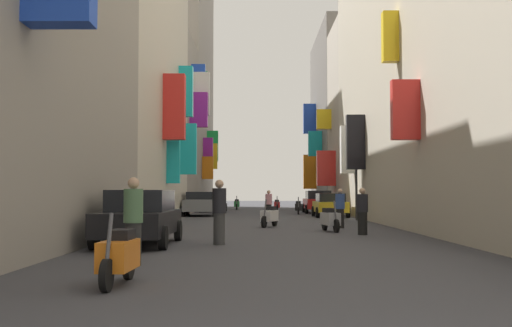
{
  "coord_description": "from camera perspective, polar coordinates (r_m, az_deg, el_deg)",
  "views": [
    {
      "loc": [
        -0.6,
        -3.21,
        1.43
      ],
      "look_at": [
        -0.7,
        23.34,
        2.67
      ],
      "focal_mm": 43.45,
      "sensor_mm": 36.0,
      "label": 1
    }
  ],
  "objects": [
    {
      "name": "building_left_mid_a",
      "position": [
        32.8,
        -12.99,
        9.49
      ],
      "size": [
        7.2,
        16.53,
        16.62
      ],
      "color": "#BCB29E",
      "rests_on": "ground"
    },
    {
      "name": "scooter_black",
      "position": [
        40.74,
        4.14,
        -4.02
      ],
      "size": [
        0.51,
        2.0,
        1.13
      ],
      "color": "black",
      "rests_on": "ground"
    },
    {
      "name": "pedestrian_near_right",
      "position": [
        12.39,
        -11.01,
        -5.26
      ],
      "size": [
        0.46,
        0.46,
        1.73
      ],
      "color": "#282828",
      "rests_on": "ground"
    },
    {
      "name": "parked_car_yellow",
      "position": [
        35.98,
        7.06,
        -3.77
      ],
      "size": [
        1.87,
        3.91,
        1.37
      ],
      "color": "gold",
      "rests_on": "ground"
    },
    {
      "name": "building_right_mid_a",
      "position": [
        46.07,
        10.98,
        4.06
      ],
      "size": [
        7.31,
        6.69,
        13.61
      ],
      "color": "#B2A899",
      "rests_on": "ground"
    },
    {
      "name": "parked_car_black",
      "position": [
        17.26,
        -10.38,
        -4.79
      ],
      "size": [
        1.9,
        4.48,
        1.49
      ],
      "color": "black",
      "rests_on": "ground"
    },
    {
      "name": "traffic_light_near_corner",
      "position": [
        32.43,
        9.43,
        0.11
      ],
      "size": [
        0.26,
        0.34,
        4.39
      ],
      "color": "#2D2D2D",
      "rests_on": "ground"
    },
    {
      "name": "pedestrian_mid_street",
      "position": [
        34.8,
        1.4,
        -3.76
      ],
      "size": [
        0.43,
        0.43,
        1.55
      ],
      "color": "black",
      "rests_on": "ground"
    },
    {
      "name": "parked_car_grey",
      "position": [
        37.95,
        -4.87,
        -3.65
      ],
      "size": [
        2.02,
        3.94,
        1.46
      ],
      "color": "slate",
      "rests_on": "ground"
    },
    {
      "name": "building_right_mid_c",
      "position": [
        56.86,
        8.92,
        3.89
      ],
      "size": [
        7.19,
        14.75,
        15.8
      ],
      "color": "slate",
      "rests_on": "ground"
    },
    {
      "name": "scooter_white",
      "position": [
        25.57,
        1.48,
        -4.84
      ],
      "size": [
        0.78,
        1.69,
        1.13
      ],
      "color": "silver",
      "rests_on": "ground"
    },
    {
      "name": "pedestrian_crossing",
      "position": [
        21.23,
        10.0,
        -4.38
      ],
      "size": [
        0.54,
        0.54,
        1.58
      ],
      "color": "black",
      "rests_on": "ground"
    },
    {
      "name": "pedestrian_near_left",
      "position": [
        16.99,
        -3.18,
        -4.49
      ],
      "size": [
        0.48,
        0.48,
        1.78
      ],
      "color": "#383838",
      "rests_on": "ground"
    },
    {
      "name": "scooter_red",
      "position": [
        48.35,
        2.16,
        -3.81
      ],
      "size": [
        0.45,
        1.94,
        1.13
      ],
      "color": "red",
      "rests_on": "ground"
    },
    {
      "name": "scooter_orange",
      "position": [
        9.87,
        -12.3,
        -8.25
      ],
      "size": [
        0.48,
        1.79,
        1.13
      ],
      "color": "orange",
      "rests_on": "ground"
    },
    {
      "name": "parked_car_silver",
      "position": [
        45.55,
        -3.71,
        -3.53
      ],
      "size": [
        1.87,
        3.92,
        1.4
      ],
      "color": "#B7B7BC",
      "rests_on": "ground"
    },
    {
      "name": "building_left_mid_b",
      "position": [
        44.06,
        -9.42,
        3.42
      ],
      "size": [
        7.26,
        7.48,
        12.11
      ],
      "color": "gray",
      "rests_on": "ground"
    },
    {
      "name": "building_left_mid_c",
      "position": [
        56.34,
        -7.38,
        6.86
      ],
      "size": [
        7.02,
        16.26,
        21.49
      ],
      "color": "gray",
      "rests_on": "ground"
    },
    {
      "name": "scooter_green",
      "position": [
        51.27,
        -1.56,
        -3.75
      ],
      "size": [
        0.45,
        1.93,
        1.13
      ],
      "color": "#287F3D",
      "rests_on": "ground"
    },
    {
      "name": "ground_plane",
      "position": [
        33.24,
        1.26,
        -5.13
      ],
      "size": [
        140.0,
        140.0,
        0.0
      ],
      "primitive_type": "plane",
      "color": "#38383D"
    },
    {
      "name": "parked_car_red",
      "position": [
        43.13,
        5.94,
        -3.49
      ],
      "size": [
        1.96,
        4.13,
        1.54
      ],
      "color": "#B21E1E",
      "rests_on": "ground"
    },
    {
      "name": "pedestrian_far_away",
      "position": [
        25.09,
        7.97,
        -4.13
      ],
      "size": [
        0.53,
        0.53,
        1.58
      ],
      "color": "black",
      "rests_on": "ground"
    },
    {
      "name": "scooter_silver",
      "position": [
        22.83,
        7.07,
        -5.08
      ],
      "size": [
        0.64,
        1.89,
        1.13
      ],
      "color": "#ADADB2",
      "rests_on": "ground"
    }
  ]
}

